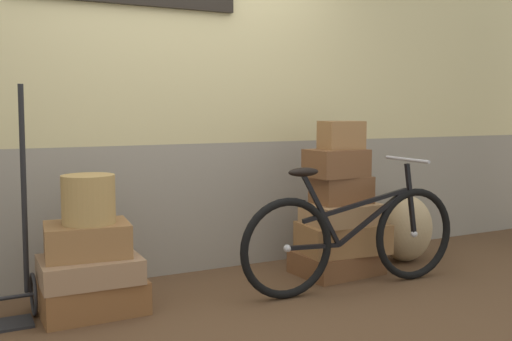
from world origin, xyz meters
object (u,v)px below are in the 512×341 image
at_px(suitcase_7, 336,163).
at_px(bicycle, 353,238).
at_px(suitcase_0, 92,295).
at_px(suitcase_1, 90,269).
at_px(suitcase_8, 341,135).
at_px(suitcase_4, 343,237).
at_px(burlap_sack, 405,228).
at_px(wicker_basket, 89,199).
at_px(suitcase_3, 337,262).
at_px(suitcase_5, 342,214).
at_px(suitcase_6, 341,190).
at_px(suitcase_2, 87,239).

xyz_separation_m(suitcase_7, bicycle, (-0.10, -0.35, -0.48)).
height_order(suitcase_0, suitcase_1, suitcase_1).
bearing_deg(suitcase_0, suitcase_8, -0.67).
bearing_deg(suitcase_4, burlap_sack, 12.21).
distance_m(wicker_basket, burlap_sack, 2.58).
distance_m(suitcase_3, bicycle, 0.47).
relative_size(suitcase_4, suitcase_5, 1.18).
bearing_deg(suitcase_8, suitcase_5, -104.14).
bearing_deg(burlap_sack, bicycle, -153.93).
bearing_deg(wicker_basket, suitcase_8, 0.61).
bearing_deg(suitcase_6, wicker_basket, -177.64).
height_order(suitcase_0, suitcase_3, suitcase_0).
bearing_deg(suitcase_5, suitcase_8, 69.34).
distance_m(suitcase_2, suitcase_3, 1.88).
xyz_separation_m(suitcase_4, wicker_basket, (-1.87, 0.01, 0.42)).
relative_size(suitcase_8, wicker_basket, 0.93).
distance_m(suitcase_5, burlap_sack, 0.72).
distance_m(suitcase_6, wicker_basket, 1.86).
bearing_deg(suitcase_1, suitcase_7, 1.75).
distance_m(suitcase_6, bicycle, 0.48).
xyz_separation_m(suitcase_5, wicker_basket, (-1.85, 0.02, 0.24)).
relative_size(suitcase_0, suitcase_7, 1.45).
height_order(suitcase_0, bicycle, bicycle).
relative_size(suitcase_6, suitcase_8, 1.38).
height_order(suitcase_3, burlap_sack, burlap_sack).
bearing_deg(wicker_basket, suitcase_3, 0.26).
bearing_deg(suitcase_8, burlap_sack, 7.41).
bearing_deg(suitcase_7, suitcase_3, 16.40).
bearing_deg(suitcase_1, suitcase_5, 1.11).
distance_m(suitcase_0, wicker_basket, 0.60).
bearing_deg(burlap_sack, suitcase_8, -177.35).
xyz_separation_m(suitcase_0, suitcase_6, (1.86, 0.00, 0.54)).
distance_m(suitcase_6, suitcase_7, 0.21).
height_order(suitcase_2, suitcase_8, suitcase_8).
xyz_separation_m(suitcase_7, wicker_basket, (-1.81, -0.00, -0.14)).
xyz_separation_m(suitcase_0, suitcase_7, (1.81, -0.00, 0.74)).
height_order(suitcase_3, bicycle, bicycle).
xyz_separation_m(suitcase_6, suitcase_7, (-0.05, -0.01, 0.20)).
height_order(suitcase_5, suitcase_6, suitcase_6).
bearing_deg(bicycle, wicker_basket, 168.35).
height_order(suitcase_3, wicker_basket, wicker_basket).
relative_size(suitcase_5, suitcase_6, 1.30).
height_order(suitcase_0, suitcase_8, suitcase_8).
relative_size(suitcase_7, bicycle, 0.24).
bearing_deg(suitcase_1, suitcase_6, 1.89).
relative_size(suitcase_0, suitcase_3, 1.00).
distance_m(suitcase_4, bicycle, 0.38).
bearing_deg(suitcase_5, suitcase_4, 19.00).
bearing_deg(suitcase_5, suitcase_2, 177.12).
relative_size(suitcase_4, suitcase_7, 1.48).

